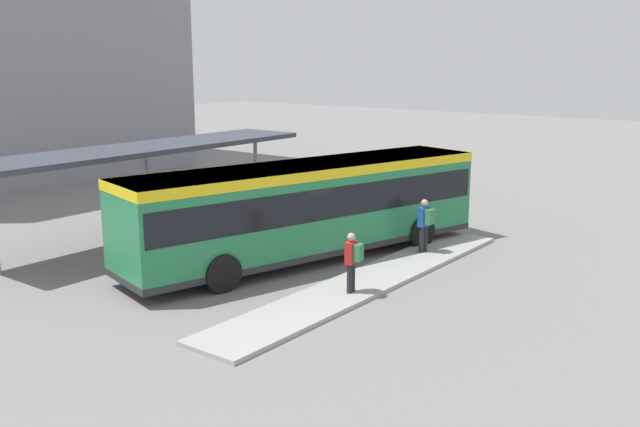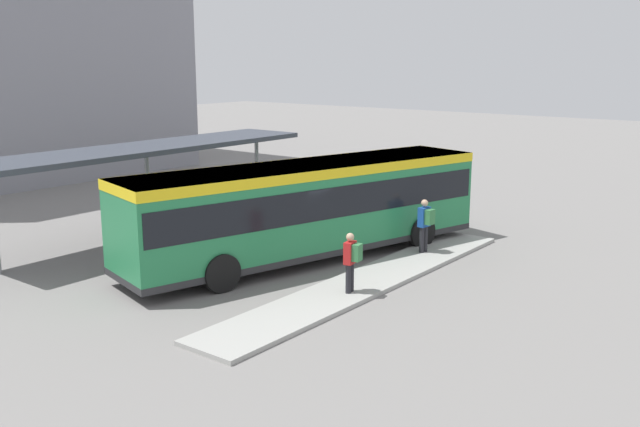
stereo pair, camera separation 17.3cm
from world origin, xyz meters
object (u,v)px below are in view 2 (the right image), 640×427
(pedestrian_waiting, at_px, (425,222))
(bicycle_orange, at_px, (356,188))
(bicycle_yellow, at_px, (372,191))
(city_bus, at_px, (308,204))
(potted_planter_near_shelter, at_px, (136,242))
(pedestrian_companion, at_px, (351,259))
(bicycle_white, at_px, (337,188))

(pedestrian_waiting, xyz_separation_m, bicycle_orange, (6.98, 7.61, -0.75))
(bicycle_yellow, bearing_deg, city_bus, 119.39)
(city_bus, bearing_deg, potted_planter_near_shelter, 151.72)
(bicycle_orange, bearing_deg, pedestrian_companion, -59.34)
(pedestrian_waiting, bearing_deg, bicycle_orange, -36.51)
(bicycle_white, xyz_separation_m, potted_planter_near_shelter, (-13.21, -2.01, 0.42))
(potted_planter_near_shelter, bearing_deg, pedestrian_waiting, -44.65)
(bicycle_white, bearing_deg, bicycle_yellow, 6.01)
(potted_planter_near_shelter, bearing_deg, pedestrian_companion, -75.92)
(pedestrian_waiting, bearing_deg, potted_planter_near_shelter, 51.37)
(city_bus, bearing_deg, pedestrian_companion, -108.96)
(city_bus, xyz_separation_m, bicycle_white, (9.29, 5.71, -1.45))
(bicycle_yellow, relative_size, bicycle_orange, 0.93)
(pedestrian_waiting, height_order, pedestrian_companion, pedestrian_waiting)
(city_bus, height_order, bicycle_yellow, city_bus)
(pedestrian_waiting, distance_m, bicycle_orange, 10.36)
(bicycle_yellow, bearing_deg, bicycle_white, 18.04)
(bicycle_yellow, relative_size, bicycle_white, 0.96)
(bicycle_yellow, xyz_separation_m, bicycle_white, (-0.34, 1.74, 0.01))
(city_bus, xyz_separation_m, bicycle_yellow, (9.63, 3.97, -1.46))
(bicycle_white, height_order, potted_planter_near_shelter, potted_planter_near_shelter)
(pedestrian_companion, relative_size, bicycle_white, 0.99)
(pedestrian_waiting, distance_m, bicycle_white, 10.82)
(bicycle_orange, bearing_deg, pedestrian_waiting, -46.31)
(city_bus, height_order, bicycle_white, city_bus)
(pedestrian_companion, height_order, bicycle_yellow, pedestrian_companion)
(pedestrian_waiting, bearing_deg, bicycle_white, -32.16)
(city_bus, relative_size, potted_planter_near_shelter, 8.42)
(pedestrian_companion, distance_m, bicycle_yellow, 13.86)
(bicycle_orange, xyz_separation_m, bicycle_white, (-0.31, 0.87, -0.01))
(bicycle_yellow, bearing_deg, potted_planter_near_shelter, 98.14)
(city_bus, distance_m, pedestrian_waiting, 3.88)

